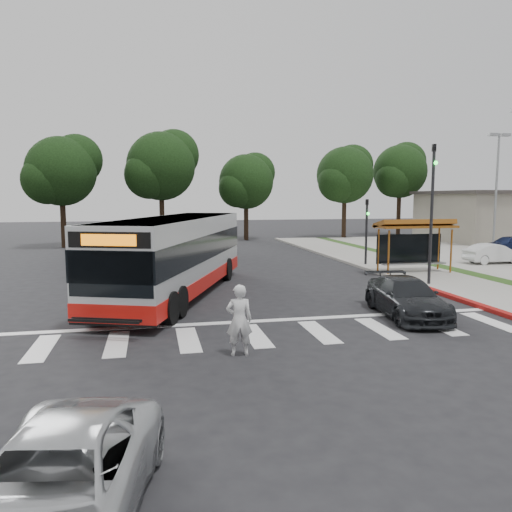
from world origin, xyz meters
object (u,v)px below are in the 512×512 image
object	(u,v)px
pedestrian	(239,320)
dark_sedan	(406,297)
silver_suv_south	(56,486)
transit_bus	(176,257)

from	to	relation	value
pedestrian	dark_sedan	distance (m)	7.12
dark_sedan	silver_suv_south	world-z (taller)	dark_sedan
pedestrian	silver_suv_south	world-z (taller)	pedestrian
transit_bus	silver_suv_south	xyz separation A→B (m)	(-2.23, -14.93, -1.01)
transit_bus	silver_suv_south	world-z (taller)	transit_bus
dark_sedan	silver_suv_south	bearing A→B (deg)	-129.84
transit_bus	pedestrian	size ratio (longest dim) A/B	6.74
silver_suv_south	transit_bus	bearing A→B (deg)	91.55
transit_bus	silver_suv_south	size ratio (longest dim) A/B	2.82
transit_bus	pedestrian	bearing A→B (deg)	-61.63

